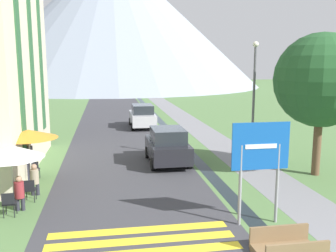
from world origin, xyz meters
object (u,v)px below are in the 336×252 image
object	(u,v)px
parked_car_far	(142,116)
parked_car_near	(167,146)
cafe_umbrella_middle_orange	(29,134)
cafe_chair_far_right	(32,166)
person_seated_far	(19,191)
person_standing_terrace	(29,158)
road_sign	(260,157)
footbridge	(288,249)
cafe_chair_near_right	(29,189)
person_seated_near	(35,178)
streetlamp	(254,94)
cafe_chair_far_left	(34,169)
cafe_chair_nearest	(9,202)
tree_by_path	(321,80)
cafe_umbrella_front_white	(11,152)

from	to	relation	value
parked_car_far	parked_car_near	bearing A→B (deg)	-88.82
parked_car_far	cafe_umbrella_middle_orange	bearing A→B (deg)	-114.09
cafe_chair_far_right	person_seated_far	xyz separation A→B (m)	(0.31, -3.86, 0.17)
cafe_umbrella_middle_orange	person_standing_terrace	size ratio (longest dim) A/B	1.35
road_sign	person_seated_far	distance (m)	8.17
footbridge	cafe_chair_near_right	size ratio (longest dim) A/B	2.00
cafe_umbrella_middle_orange	parked_car_far	bearing A→B (deg)	65.91
person_seated_near	cafe_chair_near_right	bearing A→B (deg)	-94.67
road_sign	person_seated_far	world-z (taller)	road_sign
cafe_chair_far_right	cafe_umbrella_middle_orange	world-z (taller)	cafe_umbrella_middle_orange
road_sign	parked_car_near	size ratio (longest dim) A/B	0.84
road_sign	person_seated_far	xyz separation A→B (m)	(-7.68, 2.35, -1.50)
parked_car_near	streetlamp	distance (m)	4.96
road_sign	cafe_chair_far_left	bearing A→B (deg)	143.36
cafe_chair_far_right	streetlamp	size ratio (longest dim) A/B	0.14
parked_car_near	cafe_chair_nearest	distance (m)	8.51
parked_car_near	person_seated_far	world-z (taller)	parked_car_near
road_sign	person_standing_terrace	distance (m)	9.89
cafe_chair_near_right	tree_by_path	world-z (taller)	tree_by_path
tree_by_path	footbridge	bearing A→B (deg)	-125.47
cafe_chair_nearest	cafe_umbrella_middle_orange	size ratio (longest dim) A/B	0.36
cafe_chair_near_right	cafe_umbrella_front_white	world-z (taller)	cafe_umbrella_front_white
parked_car_near	streetlamp	world-z (taller)	streetlamp
cafe_chair_nearest	tree_by_path	distance (m)	13.42
road_sign	cafe_chair_far_right	bearing A→B (deg)	142.10
footbridge	cafe_chair_near_right	bearing A→B (deg)	144.92
parked_car_far	cafe_chair_far_left	world-z (taller)	parked_car_far
parked_car_far	tree_by_path	world-z (taller)	tree_by_path
cafe_chair_far_right	person_seated_far	distance (m)	3.88
footbridge	person_seated_far	bearing A→B (deg)	149.70
parked_car_near	person_seated_far	size ratio (longest dim) A/B	3.11
cafe_chair_near_right	person_seated_far	distance (m)	0.81
tree_by_path	streetlamp	bearing A→B (deg)	136.73
footbridge	person_standing_terrace	xyz separation A→B (m)	(-7.92, 7.84, 0.79)
cafe_umbrella_front_white	cafe_chair_far_left	bearing A→B (deg)	88.74
parked_car_near	cafe_chair_near_right	bearing A→B (deg)	-142.68
cafe_umbrella_middle_orange	streetlamp	distance (m)	10.46
road_sign	cafe_chair_far_right	world-z (taller)	road_sign
cafe_chair_near_right	streetlamp	world-z (taller)	streetlamp
cafe_chair_nearest	cafe_chair_far_left	size ratio (longest dim) A/B	1.00
footbridge	cafe_chair_nearest	distance (m)	8.79
parked_car_far	person_seated_near	bearing A→B (deg)	-111.01
cafe_chair_far_right	footbridge	bearing A→B (deg)	-46.93
cafe_chair_near_right	person_seated_far	size ratio (longest dim) A/B	0.68
road_sign	cafe_umbrella_middle_orange	size ratio (longest dim) A/B	1.38
footbridge	cafe_umbrella_front_white	size ratio (longest dim) A/B	0.74
person_standing_terrace	cafe_chair_near_right	bearing A→B (deg)	-79.77
cafe_umbrella_middle_orange	footbridge	bearing A→B (deg)	-42.87
person_seated_far	person_seated_near	distance (m)	1.52
cafe_umbrella_middle_orange	tree_by_path	size ratio (longest dim) A/B	0.37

